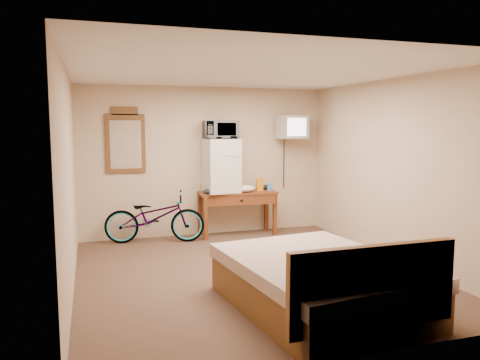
{
  "coord_description": "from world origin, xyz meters",
  "views": [
    {
      "loc": [
        -1.87,
        -5.42,
        1.86
      ],
      "look_at": [
        0.15,
        0.86,
        1.09
      ],
      "focal_mm": 35.0,
      "sensor_mm": 36.0,
      "label": 1
    }
  ],
  "objects": [
    {
      "name": "room",
      "position": [
        -0.0,
        0.0,
        1.25
      ],
      "size": [
        4.6,
        4.64,
        2.5
      ],
      "color": "#3F2B1F",
      "rests_on": "ground"
    },
    {
      "name": "desk",
      "position": [
        0.49,
        2.0,
        0.63
      ],
      "size": [
        1.34,
        0.59,
        0.75
      ],
      "color": "brown",
      "rests_on": "floor"
    },
    {
      "name": "mini_fridge",
      "position": [
        0.2,
        2.04,
        1.19
      ],
      "size": [
        0.58,
        0.56,
        0.89
      ],
      "color": "silver",
      "rests_on": "desk"
    },
    {
      "name": "microwave",
      "position": [
        0.2,
        2.04,
        1.79
      ],
      "size": [
        0.56,
        0.39,
        0.3
      ],
      "primitive_type": "imported",
      "rotation": [
        0.0,
        0.0,
        -0.03
      ],
      "color": "silver",
      "rests_on": "mini_fridge"
    },
    {
      "name": "snack_bag",
      "position": [
        0.87,
        1.99,
        0.86
      ],
      "size": [
        0.11,
        0.07,
        0.22
      ],
      "primitive_type": "cube",
      "rotation": [
        0.0,
        0.0,
        -0.04
      ],
      "color": "orange",
      "rests_on": "desk"
    },
    {
      "name": "blue_cup",
      "position": [
        1.04,
        1.97,
        0.81
      ],
      "size": [
        0.07,
        0.07,
        0.13
      ],
      "primitive_type": "cylinder",
      "color": "#3F85D6",
      "rests_on": "desk"
    },
    {
      "name": "cloth_cream",
      "position": [
        0.57,
        1.94,
        0.81
      ],
      "size": [
        0.38,
        0.29,
        0.12
      ],
      "primitive_type": "ellipsoid",
      "color": "silver",
      "rests_on": "desk"
    },
    {
      "name": "cloth_dark_a",
      "position": [
        -0.03,
        1.9,
        0.79
      ],
      "size": [
        0.23,
        0.17,
        0.09
      ],
      "primitive_type": "ellipsoid",
      "color": "black",
      "rests_on": "desk"
    },
    {
      "name": "cloth_dark_b",
      "position": [
        1.03,
        2.13,
        0.79
      ],
      "size": [
        0.18,
        0.15,
        0.08
      ],
      "primitive_type": "ellipsoid",
      "color": "black",
      "rests_on": "desk"
    },
    {
      "name": "crt_television",
      "position": [
        1.47,
        2.02,
        1.83
      ],
      "size": [
        0.51,
        0.6,
        0.4
      ],
      "color": "black",
      "rests_on": "room"
    },
    {
      "name": "wall_mirror",
      "position": [
        -1.32,
        2.27,
        1.61
      ],
      "size": [
        0.62,
        0.04,
        1.05
      ],
      "color": "brown",
      "rests_on": "room"
    },
    {
      "name": "bicycle",
      "position": [
        -0.92,
        1.95,
        0.41
      ],
      "size": [
        1.65,
        0.84,
        0.83
      ],
      "primitive_type": "imported",
      "rotation": [
        0.0,
        0.0,
        1.37
      ],
      "color": "black",
      "rests_on": "floor"
    },
    {
      "name": "bed",
      "position": [
        0.29,
        -1.37,
        0.29
      ],
      "size": [
        1.79,
        2.24,
        0.9
      ],
      "color": "brown",
      "rests_on": "floor"
    }
  ]
}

